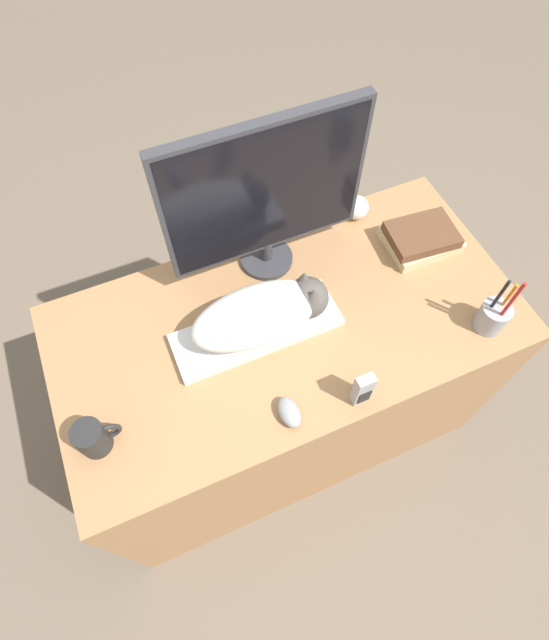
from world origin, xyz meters
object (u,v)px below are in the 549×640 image
pen_cup (493,316)px  baseball (357,208)px  monitor (265,195)px  cat (265,312)px  keyboard (257,330)px  phone (363,390)px  book_stack (421,237)px  computer_mouse (289,412)px  coffee_mug (93,438)px

pen_cup → baseball: bearing=106.3°
monitor → pen_cup: monitor is taller
cat → baseball: size_ratio=5.10×
keyboard → cat: 0.08m
monitor → phone: monitor is taller
cat → book_stack: 0.56m
keyboard → pen_cup: bearing=-21.5°
keyboard → monitor: monitor is taller
computer_mouse → pen_cup: (0.61, 0.02, 0.03)m
pen_cup → baseball: pen_cup is taller
pen_cup → baseball: (-0.15, 0.50, -0.01)m
keyboard → pen_cup: size_ratio=2.02×
pen_cup → phone: pen_cup is taller
coffee_mug → baseball: coffee_mug is taller
cat → coffee_mug: 0.52m
book_stack → cat: bearing=-170.8°
keyboard → phone: 0.33m
pen_cup → baseball: size_ratio=3.05×
monitor → phone: (0.04, -0.50, -0.21)m
baseball → pen_cup: bearing=-73.7°
keyboard → book_stack: book_stack is taller
cat → computer_mouse: size_ratio=4.47×
coffee_mug → baseball: 1.00m
monitor → pen_cup: (0.47, -0.45, -0.22)m
keyboard → computer_mouse: (-0.02, -0.25, 0.01)m
phone → coffee_mug: bearing=166.9°
keyboard → phone: size_ratio=3.80×
keyboard → cat: bearing=0.0°
monitor → computer_mouse: size_ratio=6.38×
monitor → computer_mouse: 0.55m
coffee_mug → pen_cup: bearing=-5.2°
book_stack → keyboard: bearing=-171.2°
phone → book_stack: bearing=42.5°
monitor → coffee_mug: bearing=-149.4°
baseball → coffee_mug: bearing=-156.3°
coffee_mug → baseball: (0.92, 0.40, -0.01)m
keyboard → pen_cup: 0.64m
pen_cup → book_stack: size_ratio=1.04×
cat → pen_cup: (0.57, -0.23, -0.04)m
monitor → computer_mouse: monitor is taller
phone → monitor: bearing=95.1°
keyboard → baseball: (0.45, 0.27, 0.03)m
computer_mouse → coffee_mug: coffee_mug is taller
baseball → computer_mouse: bearing=-131.8°
baseball → book_stack: baseball is taller
monitor → phone: size_ratio=4.48×
coffee_mug → baseball: bearing=23.7°
cat → book_stack: size_ratio=1.73×
keyboard → book_stack: 0.58m
pen_cup → computer_mouse: bearing=-178.2°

